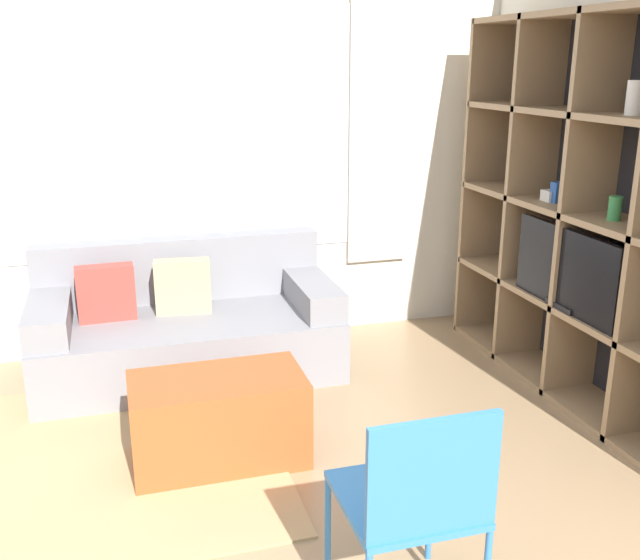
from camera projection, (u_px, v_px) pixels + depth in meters
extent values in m
cube|color=silver|center=(165.00, 148.00, 4.61)|extent=(5.88, 0.07, 2.70)
cube|color=silver|center=(165.00, 133.00, 4.54)|extent=(2.58, 0.01, 1.60)
cube|color=beige|center=(379.00, 128.00, 4.92)|extent=(0.44, 0.03, 1.90)
cube|color=tan|center=(61.00, 465.00, 3.47)|extent=(2.10, 1.76, 0.01)
cube|color=#232328|center=(613.00, 213.00, 3.99)|extent=(0.02, 2.25, 2.16)
cube|color=#997A56|center=(587.00, 214.00, 3.94)|extent=(0.36, 0.04, 2.16)
cube|color=#997A56|center=(531.00, 197.00, 4.46)|extent=(0.36, 0.04, 2.16)
cube|color=#997A56|center=(486.00, 183.00, 4.97)|extent=(0.36, 0.04, 2.16)
cube|color=#997A56|center=(567.00, 389.00, 4.25)|extent=(0.36, 2.25, 0.04)
cube|color=#997A56|center=(576.00, 306.00, 4.10)|extent=(0.36, 2.25, 0.04)
cube|color=#997A56|center=(587.00, 214.00, 3.94)|extent=(0.36, 2.25, 0.04)
cube|color=#997A56|center=(598.00, 115.00, 3.79)|extent=(0.36, 2.25, 0.04)
cube|color=#997A56|center=(609.00, 10.00, 3.63)|extent=(0.36, 2.25, 0.04)
cube|color=black|center=(566.00, 270.00, 3.94)|extent=(0.04, 0.90, 0.46)
cube|color=black|center=(565.00, 306.00, 4.01)|extent=(0.10, 0.24, 0.03)
cube|color=#2856A8|center=(557.00, 193.00, 4.16)|extent=(0.06, 0.06, 0.12)
cylinder|color=white|center=(636.00, 98.00, 3.47)|extent=(0.10, 0.10, 0.17)
cube|color=white|center=(551.00, 196.00, 4.22)|extent=(0.09, 0.09, 0.06)
cylinder|color=red|center=(546.00, 281.00, 4.35)|extent=(0.08, 0.08, 0.10)
cylinder|color=#388947|center=(615.00, 208.00, 3.69)|extent=(0.07, 0.07, 0.13)
cube|color=gray|center=(189.00, 345.00, 4.46)|extent=(1.83, 0.89, 0.38)
cube|color=gray|center=(179.00, 269.00, 4.67)|extent=(1.83, 0.18, 0.42)
cube|color=gray|center=(49.00, 315.00, 4.16)|extent=(0.24, 0.83, 0.18)
cube|color=gray|center=(311.00, 291.00, 4.59)|extent=(0.24, 0.83, 0.18)
cube|color=#AD3D33|center=(106.00, 293.00, 4.30)|extent=(0.34, 0.13, 0.34)
cube|color=tan|center=(183.00, 286.00, 4.42)|extent=(0.35, 0.16, 0.34)
cube|color=#B74C23|center=(219.00, 419.00, 3.47)|extent=(0.83, 0.45, 0.44)
cylinder|color=#3375B7|center=(430.00, 510.00, 2.77)|extent=(0.02, 0.02, 0.44)
cylinder|color=#3375B7|center=(328.00, 529.00, 2.66)|extent=(0.02, 0.02, 0.44)
cube|color=#3375B7|center=(404.00, 499.00, 2.44)|extent=(0.44, 0.46, 0.02)
cube|color=#3375B7|center=(433.00, 478.00, 2.19)|extent=(0.44, 0.02, 0.40)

